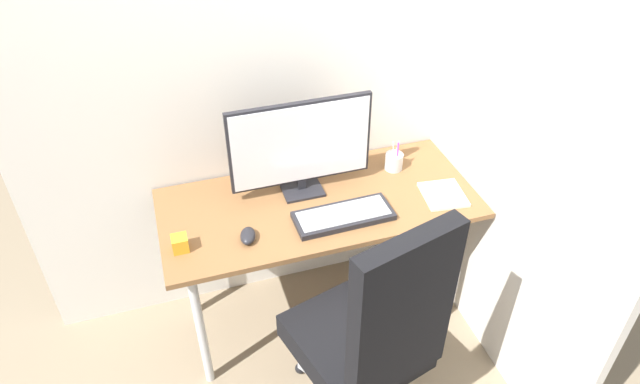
# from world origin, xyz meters

# --- Properties ---
(ground_plane) EXTENTS (8.00, 8.00, 0.00)m
(ground_plane) POSITION_xyz_m (0.00, 0.00, 0.00)
(ground_plane) COLOR gray
(wall_back) EXTENTS (2.51, 0.04, 2.80)m
(wall_back) POSITION_xyz_m (0.00, 0.34, 1.40)
(wall_back) COLOR silver
(wall_back) RESTS_ON ground_plane
(wall_side_right) EXTENTS (0.04, 1.74, 2.80)m
(wall_side_right) POSITION_xyz_m (0.72, -0.16, 1.40)
(wall_side_right) COLOR silver
(wall_side_right) RESTS_ON ground_plane
(desk) EXTENTS (1.38, 0.62, 0.75)m
(desk) POSITION_xyz_m (0.00, 0.00, 0.67)
(desk) COLOR brown
(desk) RESTS_ON ground_plane
(office_chair) EXTENTS (0.61, 0.61, 1.19)m
(office_chair) POSITION_xyz_m (-0.00, -0.65, 0.61)
(office_chair) COLOR black
(office_chair) RESTS_ON ground_plane
(monitor) EXTENTS (0.62, 0.14, 0.44)m
(monitor) POSITION_xyz_m (-0.05, 0.10, 0.98)
(monitor) COLOR black
(monitor) RESTS_ON desk
(keyboard) EXTENTS (0.42, 0.17, 0.03)m
(keyboard) POSITION_xyz_m (0.06, -0.14, 0.76)
(keyboard) COLOR black
(keyboard) RESTS_ON desk
(mouse) EXTENTS (0.09, 0.11, 0.04)m
(mouse) POSITION_xyz_m (-0.35, -0.15, 0.77)
(mouse) COLOR black
(mouse) RESTS_ON desk
(pen_holder) EXTENTS (0.08, 0.08, 0.15)m
(pen_holder) POSITION_xyz_m (0.41, 0.13, 0.79)
(pen_holder) COLOR silver
(pen_holder) RESTS_ON desk
(notebook) EXTENTS (0.20, 0.21, 0.01)m
(notebook) POSITION_xyz_m (0.54, -0.13, 0.75)
(notebook) COLOR silver
(notebook) RESTS_ON desk
(desk_clamp_accessory) EXTENTS (0.06, 0.06, 0.06)m
(desk_clamp_accessory) POSITION_xyz_m (-0.61, -0.13, 0.78)
(desk_clamp_accessory) COLOR orange
(desk_clamp_accessory) RESTS_ON desk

